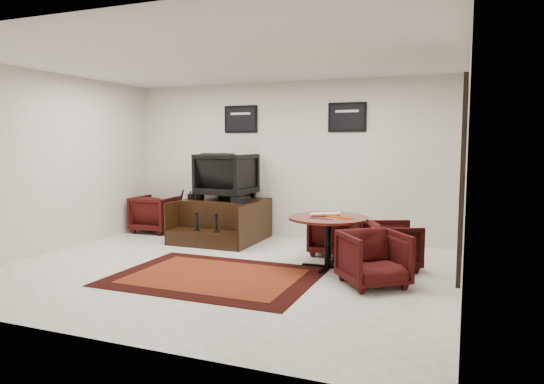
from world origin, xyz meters
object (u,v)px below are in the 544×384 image
(meeting_table, at_px, (328,223))
(table_chair_window, at_px, (392,243))
(shine_chair, at_px, (227,173))
(table_chair_back, at_px, (335,233))
(table_chair_corner, at_px, (373,256))
(armchair_side, at_px, (156,212))
(shine_podium, at_px, (224,221))

(meeting_table, bearing_deg, table_chair_window, 20.40)
(shine_chair, distance_m, table_chair_back, 2.36)
(meeting_table, relative_size, table_chair_corner, 1.49)
(armchair_side, xyz_separation_m, table_chair_window, (4.62, -1.08, -0.04))
(shine_chair, relative_size, armchair_side, 1.18)
(shine_chair, relative_size, table_chair_corner, 1.26)
(table_chair_back, xyz_separation_m, table_chair_window, (0.93, -0.48, 0.01))
(table_chair_back, distance_m, table_chair_window, 1.04)
(table_chair_back, xyz_separation_m, table_chair_corner, (0.83, -1.40, 0.02))
(shine_chair, bearing_deg, meeting_table, 151.63)
(table_chair_back, relative_size, table_chair_corner, 0.94)
(armchair_side, height_order, table_chair_window, armchair_side)
(table_chair_back, bearing_deg, armchair_side, -4.34)
(armchair_side, height_order, table_chair_corner, armchair_side)
(meeting_table, height_order, table_chair_window, meeting_table)
(table_chair_back, bearing_deg, shine_podium, -6.43)
(shine_podium, bearing_deg, armchair_side, 173.62)
(shine_chair, xyz_separation_m, table_chair_window, (3.06, -1.05, -0.82))
(shine_podium, relative_size, table_chair_corner, 1.95)
(meeting_table, bearing_deg, shine_podium, 151.43)
(meeting_table, height_order, table_chair_corner, table_chair_corner)
(shine_chair, height_order, table_chair_window, shine_chair)
(shine_podium, xyz_separation_m, table_chair_back, (2.13, -0.43, 0.01))
(shine_podium, bearing_deg, shine_chair, 90.00)
(meeting_table, relative_size, table_chair_window, 1.54)
(shine_podium, xyz_separation_m, table_chair_window, (3.06, -0.91, 0.02))
(shine_podium, distance_m, table_chair_back, 2.18)
(armchair_side, xyz_separation_m, table_chair_back, (3.69, -0.60, -0.05))
(shine_podium, height_order, table_chair_window, shine_podium)
(shine_podium, distance_m, meeting_table, 2.56)
(armchair_side, relative_size, table_chair_window, 1.10)
(shine_chair, relative_size, meeting_table, 0.84)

